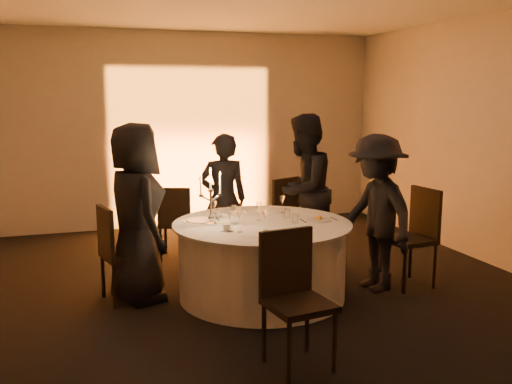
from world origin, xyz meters
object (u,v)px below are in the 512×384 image
object	(u,v)px
chair_left	(117,248)
chair_back_right	(279,211)
chair_right	(416,231)
coffee_cup	(226,228)
candelabra	(211,205)
chair_front	(293,290)
guest_back_left	(223,200)
guest_back_right	(303,190)
chair_back_left	(175,219)
guest_left	(136,213)
banquet_table	(262,260)
guest_right	(376,213)

from	to	relation	value
chair_left	chair_back_right	world-z (taller)	chair_back_right
chair_back_right	chair_right	xyz separation A→B (m)	(0.99, -1.53, 0.02)
coffee_cup	candelabra	xyz separation A→B (m)	(-0.08, 0.30, 0.17)
chair_front	guest_back_left	world-z (taller)	guest_back_left
candelabra	guest_back_right	bearing A→B (deg)	32.37
chair_back_left	guest_left	distance (m)	1.48
chair_back_right	chair_front	distance (m)	2.99
chair_back_right	coffee_cup	distance (m)	1.97
guest_left	guest_back_right	world-z (taller)	guest_back_right
banquet_table	coffee_cup	size ratio (longest dim) A/B	16.36
chair_front	guest_back_left	bearing A→B (deg)	77.93
guest_left	coffee_cup	xyz separation A→B (m)	(0.78, -0.53, -0.09)
guest_back_right	guest_right	xyz separation A→B (m)	(0.37, -1.07, -0.09)
chair_left	guest_right	xyz separation A→B (m)	(2.61, -0.46, 0.28)
chair_right	coffee_cup	xyz separation A→B (m)	(-2.12, -0.07, 0.20)
banquet_table	coffee_cup	world-z (taller)	coffee_cup
chair_back_left	guest_right	bearing A→B (deg)	154.87
banquet_table	guest_back_left	distance (m)	1.29
chair_left	guest_left	distance (m)	0.39
coffee_cup	guest_back_left	bearing A→B (deg)	76.35
banquet_table	chair_left	bearing A→B (deg)	167.45
guest_left	guest_back_left	bearing A→B (deg)	-64.73
banquet_table	chair_right	xyz separation A→B (m)	(1.68, -0.16, 0.21)
guest_back_left	coffee_cup	size ratio (longest dim) A/B	14.46
banquet_table	coffee_cup	distance (m)	0.64
guest_right	chair_back_left	bearing A→B (deg)	-141.24
chair_back_right	guest_back_right	distance (m)	0.58
chair_right	guest_left	size ratio (longest dim) A/B	0.59
chair_front	candelabra	size ratio (longest dim) A/B	1.79
chair_right	guest_right	xyz separation A→B (m)	(-0.48, 0.01, 0.22)
chair_left	guest_right	distance (m)	2.66
coffee_cup	chair_front	bearing A→B (deg)	-81.46
chair_right	guest_back_left	world-z (taller)	guest_back_left
chair_back_left	candelabra	size ratio (longest dim) A/B	1.61
guest_left	chair_front	bearing A→B (deg)	-165.17
banquet_table	chair_left	distance (m)	1.45
chair_front	guest_back_right	bearing A→B (deg)	57.21
guest_back_right	guest_right	world-z (taller)	guest_back_right
chair_left	guest_left	xyz separation A→B (m)	(0.19, -0.01, 0.34)
chair_right	guest_back_right	xyz separation A→B (m)	(-0.86, 1.08, 0.31)
chair_right	guest_back_right	bearing A→B (deg)	-147.65
banquet_table	chair_right	world-z (taller)	chair_right
guest_back_right	coffee_cup	size ratio (longest dim) A/B	16.55
chair_back_right	chair_front	world-z (taller)	chair_front
chair_left	guest_right	bearing A→B (deg)	-114.13
chair_front	candelabra	world-z (taller)	candelabra
chair_right	coffee_cup	bearing A→B (deg)	-94.20
chair_back_right	banquet_table	bearing A→B (deg)	38.68
guest_back_left	guest_right	bearing A→B (deg)	136.98
chair_left	guest_back_right	xyz separation A→B (m)	(2.23, 0.61, 0.37)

